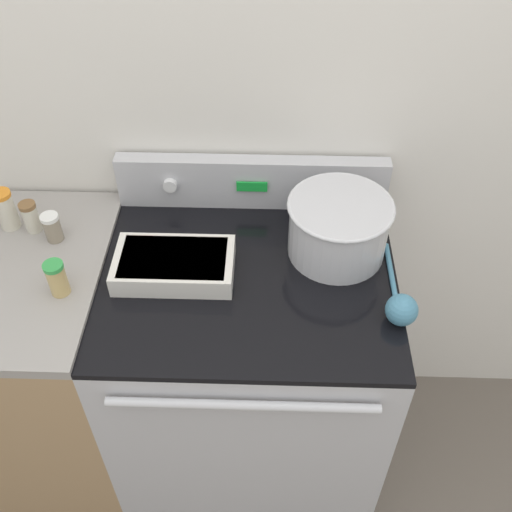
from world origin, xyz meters
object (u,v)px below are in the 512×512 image
object	(u,v)px
spice_jar_green_cap	(57,278)
spice_jar_white_cap	(52,227)
mixing_bowl	(339,226)
casserole_dish	(174,264)
spice_jar_brown_cap	(31,217)
spice_jar_orange_cap	(5,210)
ladle	(401,307)

from	to	relation	value
spice_jar_green_cap	spice_jar_white_cap	world-z (taller)	spice_jar_green_cap
mixing_bowl	spice_jar_green_cap	xyz separation A→B (m)	(-0.72, -0.19, -0.03)
mixing_bowl	casserole_dish	distance (m)	0.45
spice_jar_brown_cap	spice_jar_orange_cap	bearing A→B (deg)	169.62
mixing_bowl	spice_jar_brown_cap	distance (m)	0.87
mixing_bowl	spice_jar_green_cap	size ratio (longest dim) A/B	2.83
casserole_dish	spice_jar_brown_cap	bearing A→B (deg)	160.59
mixing_bowl	spice_jar_green_cap	bearing A→B (deg)	-165.45
ladle	spice_jar_white_cap	world-z (taller)	spice_jar_white_cap
casserole_dish	spice_jar_orange_cap	bearing A→B (deg)	161.86
mixing_bowl	spice_jar_orange_cap	distance (m)	0.94
mixing_bowl	spice_jar_brown_cap	bearing A→B (deg)	176.74
spice_jar_green_cap	spice_jar_brown_cap	size ratio (longest dim) A/B	1.06
ladle	spice_jar_green_cap	size ratio (longest dim) A/B	3.07
ladle	spice_jar_brown_cap	xyz separation A→B (m)	(-1.01, 0.28, 0.02)
spice_jar_green_cap	spice_jar_white_cap	xyz separation A→B (m)	(-0.07, 0.20, -0.01)
spice_jar_green_cap	spice_jar_orange_cap	world-z (taller)	spice_jar_orange_cap
mixing_bowl	ladle	xyz separation A→B (m)	(0.14, -0.24, -0.06)
mixing_bowl	spice_jar_orange_cap	xyz separation A→B (m)	(-0.94, 0.06, -0.02)
ladle	spice_jar_orange_cap	bearing A→B (deg)	164.58
casserole_dish	spice_jar_orange_cap	xyz separation A→B (m)	(-0.50, 0.16, 0.04)
casserole_dish	spice_jar_brown_cap	size ratio (longest dim) A/B	3.33
spice_jar_white_cap	spice_jar_orange_cap	bearing A→B (deg)	160.68
ladle	spice_jar_green_cap	xyz separation A→B (m)	(-0.87, 0.05, 0.03)
mixing_bowl	spice_jar_green_cap	distance (m)	0.75
spice_jar_white_cap	casserole_dish	bearing A→B (deg)	-17.65
mixing_bowl	spice_jar_brown_cap	xyz separation A→B (m)	(-0.86, 0.05, -0.03)
mixing_bowl	ladle	bearing A→B (deg)	-58.57
casserole_dish	ladle	distance (m)	0.60
spice_jar_brown_cap	mixing_bowl	bearing A→B (deg)	-3.26
spice_jar_white_cap	spice_jar_orange_cap	world-z (taller)	spice_jar_orange_cap
spice_jar_green_cap	spice_jar_white_cap	size ratio (longest dim) A/B	1.17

